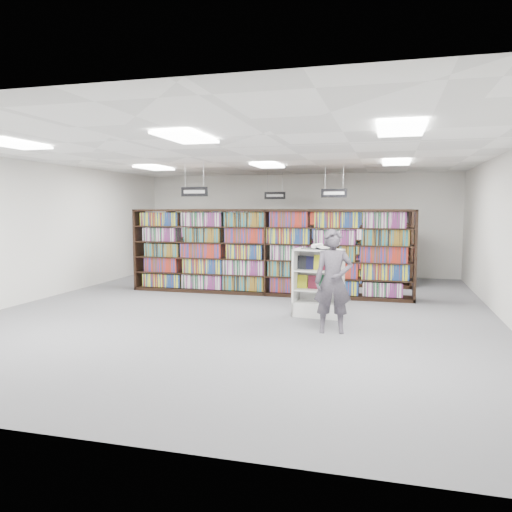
% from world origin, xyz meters
% --- Properties ---
extents(floor, '(12.00, 12.00, 0.00)m').
position_xyz_m(floor, '(0.00, 0.00, 0.00)').
color(floor, '#5B5A60').
rests_on(floor, ground).
extents(ceiling, '(10.00, 12.00, 0.10)m').
position_xyz_m(ceiling, '(0.00, 0.00, 3.20)').
color(ceiling, white).
rests_on(ceiling, wall_back).
extents(wall_back, '(10.00, 0.10, 3.20)m').
position_xyz_m(wall_back, '(0.00, 6.00, 1.60)').
color(wall_back, silver).
rests_on(wall_back, ground).
extents(wall_front, '(10.00, 0.10, 3.20)m').
position_xyz_m(wall_front, '(0.00, -6.00, 1.60)').
color(wall_front, silver).
rests_on(wall_front, ground).
extents(wall_left, '(0.10, 12.00, 3.20)m').
position_xyz_m(wall_left, '(-5.00, 0.00, 1.60)').
color(wall_left, silver).
rests_on(wall_left, ground).
extents(wall_right, '(0.10, 12.00, 3.20)m').
position_xyz_m(wall_right, '(5.00, 0.00, 1.60)').
color(wall_right, silver).
rests_on(wall_right, ground).
extents(bookshelf_row_near, '(7.00, 0.60, 2.10)m').
position_xyz_m(bookshelf_row_near, '(0.00, 2.00, 1.05)').
color(bookshelf_row_near, black).
rests_on(bookshelf_row_near, floor).
extents(bookshelf_row_mid, '(7.00, 0.60, 2.10)m').
position_xyz_m(bookshelf_row_mid, '(0.00, 4.00, 1.05)').
color(bookshelf_row_mid, black).
rests_on(bookshelf_row_mid, floor).
extents(bookshelf_row_far, '(7.00, 0.60, 2.10)m').
position_xyz_m(bookshelf_row_far, '(0.00, 5.70, 1.05)').
color(bookshelf_row_far, black).
rests_on(bookshelf_row_far, floor).
extents(aisle_sign_left, '(0.65, 0.02, 0.80)m').
position_xyz_m(aisle_sign_left, '(-1.50, 1.00, 2.53)').
color(aisle_sign_left, '#B2B2B7').
rests_on(aisle_sign_left, ceiling).
extents(aisle_sign_right, '(0.65, 0.02, 0.80)m').
position_xyz_m(aisle_sign_right, '(1.50, 3.00, 2.53)').
color(aisle_sign_right, '#B2B2B7').
rests_on(aisle_sign_right, ceiling).
extents(aisle_sign_center, '(0.65, 0.02, 0.80)m').
position_xyz_m(aisle_sign_center, '(-0.50, 5.00, 2.53)').
color(aisle_sign_center, '#B2B2B7').
rests_on(aisle_sign_center, ceiling).
extents(troffer_front_left, '(0.60, 1.20, 0.04)m').
position_xyz_m(troffer_front_left, '(-3.00, -3.00, 3.16)').
color(troffer_front_left, white).
rests_on(troffer_front_left, ceiling).
extents(troffer_front_center, '(0.60, 1.20, 0.04)m').
position_xyz_m(troffer_front_center, '(0.00, -3.00, 3.16)').
color(troffer_front_center, white).
rests_on(troffer_front_center, ceiling).
extents(troffer_front_right, '(0.60, 1.20, 0.04)m').
position_xyz_m(troffer_front_right, '(3.00, -3.00, 3.16)').
color(troffer_front_right, white).
rests_on(troffer_front_right, ceiling).
extents(troffer_back_left, '(0.60, 1.20, 0.04)m').
position_xyz_m(troffer_back_left, '(-3.00, 2.00, 3.16)').
color(troffer_back_left, white).
rests_on(troffer_back_left, ceiling).
extents(troffer_back_center, '(0.60, 1.20, 0.04)m').
position_xyz_m(troffer_back_center, '(0.00, 2.00, 3.16)').
color(troffer_back_center, white).
rests_on(troffer_back_center, ceiling).
extents(troffer_back_right, '(0.60, 1.20, 0.04)m').
position_xyz_m(troffer_back_right, '(3.00, 2.00, 3.16)').
color(troffer_back_right, white).
rests_on(troffer_back_right, ceiling).
extents(endcap_display, '(1.00, 0.57, 1.34)m').
position_xyz_m(endcap_display, '(1.57, -0.15, 0.46)').
color(endcap_display, white).
rests_on(endcap_display, floor).
extents(open_book, '(0.68, 0.54, 0.13)m').
position_xyz_m(open_book, '(1.55, -0.18, 1.37)').
color(open_book, black).
rests_on(open_book, endcap_display).
extents(shopper, '(0.70, 0.52, 1.77)m').
position_xyz_m(shopper, '(1.98, -1.38, 0.89)').
color(shopper, '#4B4650').
rests_on(shopper, floor).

